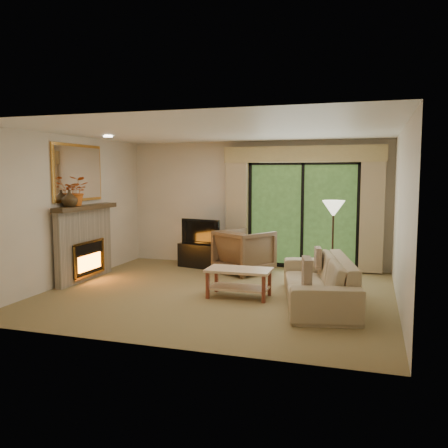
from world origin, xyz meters
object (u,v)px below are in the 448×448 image
(sofa, at_px, (318,280))
(coffee_table, at_px, (239,283))
(media_console, at_px, (203,255))
(armchair, at_px, (244,251))

(sofa, relative_size, coffee_table, 2.35)
(sofa, bearing_deg, media_console, -140.88)
(media_console, distance_m, armchair, 1.03)
(media_console, distance_m, sofa, 3.32)
(coffee_table, bearing_deg, sofa, 0.31)
(media_console, xyz_separation_m, coffee_table, (1.36, -2.10, -0.02))
(armchair, distance_m, coffee_table, 1.85)
(media_console, bearing_deg, coffee_table, -43.88)
(armchair, xyz_separation_m, coffee_table, (0.39, -1.79, -0.20))
(armchair, xyz_separation_m, sofa, (1.61, -1.77, -0.08))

